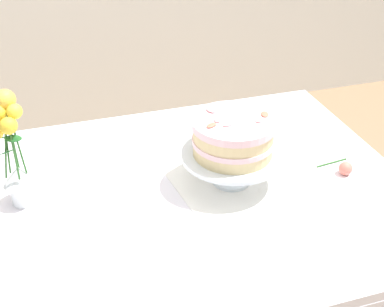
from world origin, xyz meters
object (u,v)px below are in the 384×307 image
fallen_rose (345,168)px  dining_table (168,225)px  flower_vase (14,155)px  layer_cake (233,136)px  cake_stand (232,158)px

fallen_rose → dining_table: bearing=176.3°
flower_vase → fallen_rose: (0.92, -0.14, -0.13)m
dining_table → flower_vase: bearing=164.1°
dining_table → layer_cake: (0.20, 0.03, 0.25)m
dining_table → cake_stand: bearing=8.1°
dining_table → fallen_rose: fallen_rose is taller
cake_stand → layer_cake: (-0.00, 0.00, 0.07)m
flower_vase → cake_stand: bearing=-7.9°
layer_cake → flower_vase: bearing=172.1°
cake_stand → layer_cake: bearing=153.3°
cake_stand → fallen_rose: bearing=-10.6°
dining_table → flower_vase: flower_vase is taller
layer_cake → flower_vase: size_ratio=0.71×
dining_table → fallen_rose: size_ratio=12.87×
dining_table → layer_cake: size_ratio=6.01×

